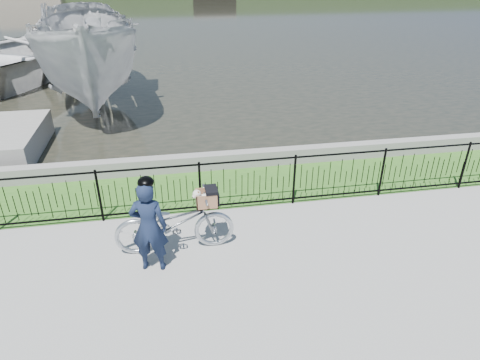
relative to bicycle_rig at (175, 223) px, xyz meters
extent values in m
plane|color=gray|center=(1.56, -0.40, -0.57)|extent=(120.00, 120.00, 0.00)
cube|color=#356720|center=(1.56, 2.20, -0.57)|extent=(60.00, 2.00, 0.01)
plane|color=black|center=(1.56, 32.60, -0.57)|extent=(120.00, 120.00, 0.00)
cube|color=gray|center=(1.56, 3.20, -0.37)|extent=(60.00, 0.30, 0.40)
imported|color=#ADB3BA|center=(-0.01, 0.00, -0.01)|extent=(2.14, 0.74, 1.12)
cube|color=black|center=(0.59, 0.00, 0.30)|extent=(0.38, 0.18, 0.02)
cube|color=#966645|center=(0.59, 0.00, 0.30)|extent=(0.38, 0.31, 0.01)
cube|color=#966645|center=(0.59, 0.15, 0.44)|extent=(0.38, 0.01, 0.28)
cube|color=#966645|center=(0.59, -0.15, 0.44)|extent=(0.38, 0.02, 0.28)
cube|color=#966645|center=(0.77, 0.00, 0.44)|extent=(0.01, 0.31, 0.28)
cube|color=#966645|center=(0.40, 0.00, 0.44)|extent=(0.02, 0.31, 0.28)
cube|color=black|center=(0.67, 0.00, 0.61)|extent=(0.21, 0.32, 0.06)
cube|color=black|center=(0.78, 0.00, 0.47)|extent=(0.02, 0.32, 0.23)
ellipsoid|color=silver|center=(0.57, 0.00, 0.43)|extent=(0.31, 0.22, 0.20)
sphere|color=silver|center=(0.42, -0.02, 0.56)|extent=(0.15, 0.15, 0.15)
sphere|color=silver|center=(0.37, -0.04, 0.53)|extent=(0.07, 0.07, 0.07)
sphere|color=black|center=(0.34, -0.05, 0.52)|extent=(0.02, 0.02, 0.02)
cone|color=olive|center=(0.42, 0.04, 0.62)|extent=(0.06, 0.08, 0.08)
cone|color=olive|center=(0.44, -0.06, 0.62)|extent=(0.06, 0.08, 0.08)
imported|color=#131D36|center=(-0.43, -0.46, 0.27)|extent=(0.67, 0.50, 1.68)
ellipsoid|color=black|center=(-0.43, -0.46, 1.09)|extent=(0.26, 0.29, 0.18)
imported|color=#B5B5B5|center=(-2.45, 9.06, 1.14)|extent=(4.60, 9.26, 3.43)
camera|label=1|loc=(0.05, -6.49, 4.26)|focal=32.00mm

